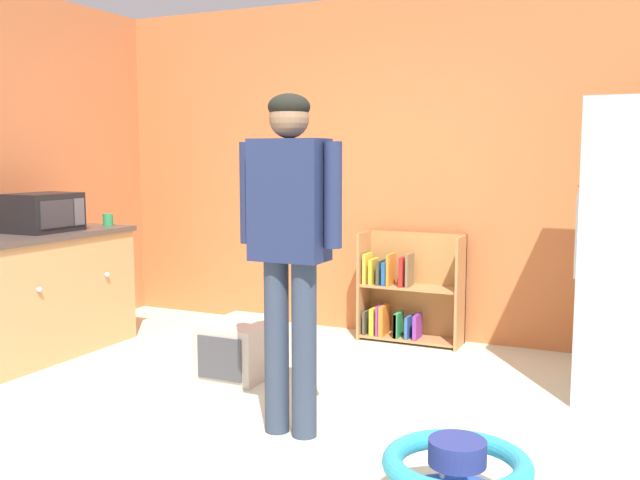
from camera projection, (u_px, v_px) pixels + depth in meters
name	position (u px, v px, depth m)	size (l,w,h in m)	color
ground_plane	(260.00, 433.00, 3.75)	(12.00, 12.00, 0.00)	beige
back_wall	(403.00, 168.00, 5.69)	(5.20, 0.06, 2.70)	#CB6E3B
left_side_wall	(9.00, 169.00, 5.42)	(0.06, 2.99, 2.70)	#C86E40
kitchen_counter	(6.00, 301.00, 4.93)	(0.65, 2.02, 0.90)	tan
bookshelf	(405.00, 295.00, 5.60)	(0.80, 0.28, 0.85)	#B97F4C
standing_person	(290.00, 232.00, 3.63)	(0.57, 0.22, 1.76)	#333E52
baby_walker	(457.00, 479.00, 2.88)	(0.60, 0.60, 0.32)	blue
pet_carrier	(242.00, 348.00, 4.74)	(0.42, 0.55, 0.36)	beige
microwave	(43.00, 212.00, 5.18)	(0.37, 0.48, 0.28)	black
green_cup	(108.00, 220.00, 5.61)	(0.08, 0.08, 0.10)	#2E9350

